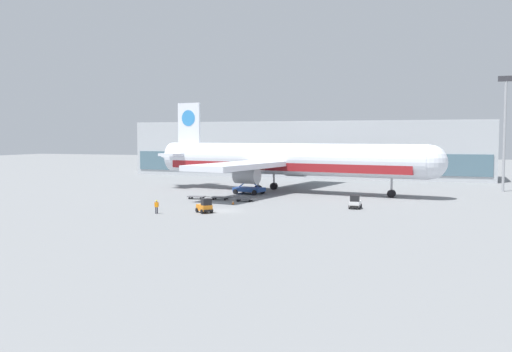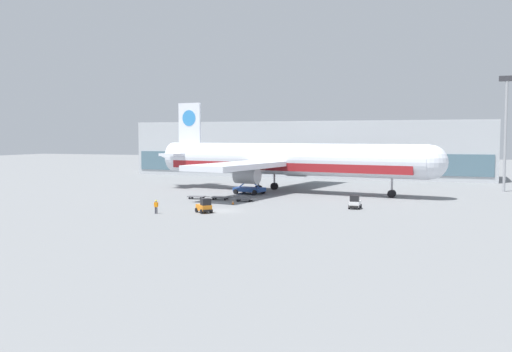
# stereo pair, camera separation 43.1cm
# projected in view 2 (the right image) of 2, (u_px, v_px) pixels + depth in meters

# --- Properties ---
(ground_plane) EXTENTS (400.00, 400.00, 0.00)m
(ground_plane) POSITION_uv_depth(u_px,v_px,m) (223.00, 211.00, 78.64)
(ground_plane) COLOR slate
(terminal_building) EXTENTS (90.00, 18.20, 14.00)m
(terminal_building) POSITION_uv_depth(u_px,v_px,m) (309.00, 149.00, 147.17)
(terminal_building) COLOR #B2B7BC
(terminal_building) RESTS_ON ground_plane
(light_mast) EXTENTS (2.80, 0.50, 21.39)m
(light_mast) POSITION_uv_depth(u_px,v_px,m) (506.00, 124.00, 105.13)
(light_mast) COLOR #9EA0A5
(light_mast) RESTS_ON ground_plane
(airplane_main) EXTENTS (57.74, 48.66, 17.00)m
(airplane_main) POSITION_uv_depth(u_px,v_px,m) (283.00, 160.00, 105.51)
(airplane_main) COLOR silver
(airplane_main) RESTS_ON ground_plane
(scissor_lift_loader) EXTENTS (5.62, 4.10, 4.78)m
(scissor_lift_loader) POSITION_uv_depth(u_px,v_px,m) (249.00, 183.00, 101.88)
(scissor_lift_loader) COLOR #284C99
(scissor_lift_loader) RESTS_ON ground_plane
(baggage_tug_foreground) EXTENTS (1.72, 2.51, 2.00)m
(baggage_tug_foreground) POSITION_uv_depth(u_px,v_px,m) (355.00, 203.00, 81.00)
(baggage_tug_foreground) COLOR silver
(baggage_tug_foreground) RESTS_ON ground_plane
(baggage_tug_mid) EXTENTS (2.78, 2.68, 2.00)m
(baggage_tug_mid) POSITION_uv_depth(u_px,v_px,m) (204.00, 206.00, 76.71)
(baggage_tug_mid) COLOR orange
(baggage_tug_mid) RESTS_ON ground_plane
(baggage_dolly_lead) EXTENTS (3.76, 1.78, 0.48)m
(baggage_dolly_lead) POSITION_uv_depth(u_px,v_px,m) (197.00, 197.00, 93.66)
(baggage_dolly_lead) COLOR #56565B
(baggage_dolly_lead) RESTS_ON ground_plane
(baggage_dolly_second) EXTENTS (3.76, 1.78, 0.48)m
(baggage_dolly_second) POSITION_uv_depth(u_px,v_px,m) (220.00, 197.00, 92.52)
(baggage_dolly_second) COLOR #56565B
(baggage_dolly_second) RESTS_ON ground_plane
(baggage_dolly_third) EXTENTS (3.76, 1.78, 0.48)m
(baggage_dolly_third) POSITION_uv_depth(u_px,v_px,m) (245.00, 199.00, 90.21)
(baggage_dolly_third) COLOR #56565B
(baggage_dolly_third) RESTS_ON ground_plane
(ground_crew_near) EXTENTS (0.55, 0.32, 1.85)m
(ground_crew_near) POSITION_uv_depth(u_px,v_px,m) (156.00, 206.00, 75.87)
(ground_crew_near) COLOR black
(ground_crew_near) RESTS_ON ground_plane
(traffic_cone_near) EXTENTS (0.40, 0.40, 0.67)m
(traffic_cone_near) POSITION_uv_depth(u_px,v_px,m) (233.00, 202.00, 86.15)
(traffic_cone_near) COLOR black
(traffic_cone_near) RESTS_ON ground_plane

